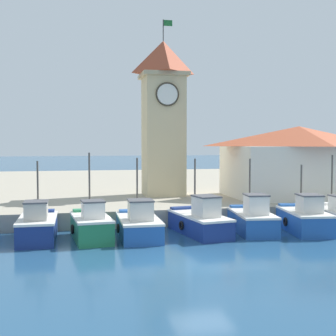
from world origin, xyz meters
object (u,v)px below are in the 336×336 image
at_px(fishing_boat_mid_right, 200,221).
at_px(fishing_boat_right_outer, 304,219).
at_px(fishing_boat_mid_left, 91,225).
at_px(warehouse_right, 299,161).
at_px(clock_tower, 163,114).
at_px(fishing_boat_left_inner, 37,226).
at_px(fishing_boat_right_inner, 252,219).
at_px(fishing_boat_far_right, 336,216).
at_px(fishing_boat_center, 139,224).

distance_m(fishing_boat_mid_right, fishing_boat_right_outer, 6.10).
distance_m(fishing_boat_mid_left, warehouse_right, 17.95).
distance_m(fishing_boat_mid_left, clock_tower, 13.71).
xyz_separation_m(fishing_boat_right_outer, clock_tower, (-6.19, 10.79, 6.54)).
bearing_deg(clock_tower, fishing_boat_mid_left, -119.52).
relative_size(fishing_boat_left_inner, fishing_boat_right_outer, 0.93).
height_order(fishing_boat_left_inner, warehouse_right, warehouse_right).
bearing_deg(clock_tower, fishing_boat_right_inner, -72.52).
relative_size(fishing_boat_left_inner, fishing_boat_mid_left, 0.94).
relative_size(fishing_boat_mid_left, fishing_boat_far_right, 1.05).
bearing_deg(fishing_boat_right_outer, fishing_boat_right_inner, 169.51).
relative_size(fishing_boat_center, warehouse_right, 0.44).
bearing_deg(fishing_boat_far_right, warehouse_right, 79.74).
bearing_deg(fishing_boat_center, fishing_boat_right_inner, 1.70).
height_order(fishing_boat_mid_left, warehouse_right, warehouse_right).
bearing_deg(clock_tower, fishing_boat_left_inner, -130.65).
height_order(fishing_boat_left_inner, fishing_boat_center, fishing_boat_center).
distance_m(fishing_boat_left_inner, fishing_boat_center, 5.34).
bearing_deg(fishing_boat_mid_left, fishing_boat_right_inner, 1.51).
distance_m(fishing_boat_right_inner, clock_tower, 12.59).
xyz_separation_m(fishing_boat_center, fishing_boat_mid_right, (3.50, 0.20, 0.03)).
height_order(fishing_boat_center, fishing_boat_mid_right, fishing_boat_center).
height_order(fishing_boat_mid_left, fishing_boat_right_inner, fishing_boat_mid_left).
distance_m(clock_tower, warehouse_right, 10.90).
height_order(fishing_boat_right_inner, fishing_boat_right_outer, fishing_boat_right_inner).
bearing_deg(fishing_boat_right_inner, fishing_boat_mid_right, 179.92).
bearing_deg(fishing_boat_right_outer, fishing_boat_mid_left, 178.55).
bearing_deg(warehouse_right, fishing_boat_mid_left, -153.81).
bearing_deg(warehouse_right, fishing_boat_left_inner, -158.15).
bearing_deg(fishing_boat_left_inner, fishing_boat_mid_left, -6.77).
bearing_deg(fishing_boat_mid_right, fishing_boat_right_outer, -5.20).
height_order(fishing_boat_mid_right, fishing_boat_right_inner, fishing_boat_mid_right).
xyz_separation_m(fishing_boat_mid_right, fishing_boat_right_inner, (3.12, -0.00, 0.01)).
distance_m(fishing_boat_right_outer, clock_tower, 14.06).
distance_m(fishing_boat_left_inner, fishing_boat_right_outer, 14.92).
bearing_deg(fishing_boat_mid_right, warehouse_right, 37.58).
bearing_deg(fishing_boat_right_inner, fishing_boat_left_inner, 179.58).
xyz_separation_m(fishing_boat_left_inner, fishing_boat_right_outer, (14.91, -0.64, 0.01)).
relative_size(fishing_boat_right_inner, warehouse_right, 0.43).
height_order(fishing_boat_far_right, warehouse_right, warehouse_right).
xyz_separation_m(fishing_boat_mid_left, fishing_boat_center, (2.55, 0.05, -0.06)).
bearing_deg(fishing_boat_left_inner, fishing_boat_right_outer, -2.44).
relative_size(fishing_boat_mid_right, fishing_boat_right_outer, 1.12).
bearing_deg(clock_tower, fishing_boat_center, -107.98).
relative_size(fishing_boat_far_right, warehouse_right, 0.41).
relative_size(fishing_boat_center, fishing_boat_right_inner, 1.02).
bearing_deg(fishing_boat_left_inner, fishing_boat_right_inner, -0.42).
bearing_deg(fishing_boat_mid_right, fishing_boat_left_inner, 179.46).
height_order(fishing_boat_right_outer, clock_tower, clock_tower).
xyz_separation_m(fishing_boat_mid_left, clock_tower, (5.94, 10.49, 6.54)).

